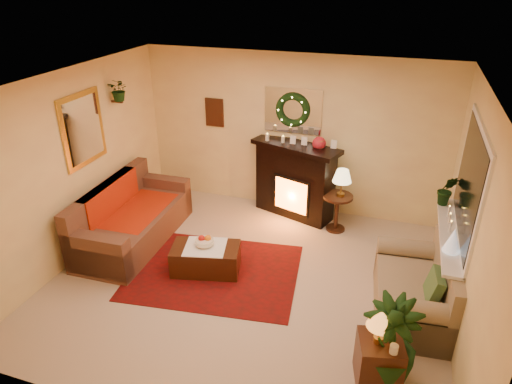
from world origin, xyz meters
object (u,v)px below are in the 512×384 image
(end_table_square, at_px, (379,360))
(sofa, at_px, (133,215))
(coffee_table, at_px, (206,258))
(loveseat, at_px, (415,283))
(fireplace, at_px, (295,184))
(side_table_round, at_px, (337,211))

(end_table_square, bearing_deg, sofa, 157.27)
(sofa, distance_m, coffee_table, 1.40)
(loveseat, distance_m, coffee_table, 2.68)
(sofa, relative_size, fireplace, 1.64)
(side_table_round, distance_m, end_table_square, 2.95)
(fireplace, bearing_deg, loveseat, -26.69)
(fireplace, distance_m, side_table_round, 0.84)
(sofa, distance_m, fireplace, 2.60)
(fireplace, distance_m, loveseat, 2.73)
(loveseat, xyz_separation_m, end_table_square, (-0.30, -1.18, -0.15))
(fireplace, height_order, end_table_square, fireplace)
(side_table_round, bearing_deg, sofa, -155.96)
(coffee_table, bearing_deg, fireplace, 55.53)
(sofa, height_order, end_table_square, sofa)
(sofa, distance_m, side_table_round, 3.10)
(loveseat, height_order, side_table_round, loveseat)
(sofa, xyz_separation_m, side_table_round, (2.83, 1.26, -0.10))
(sofa, height_order, side_table_round, sofa)
(side_table_round, xyz_separation_m, coffee_table, (-1.50, -1.65, -0.12))
(fireplace, distance_m, coffee_table, 2.11)
(sofa, bearing_deg, loveseat, -6.98)
(loveseat, xyz_separation_m, side_table_round, (-1.17, 1.63, -0.09))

